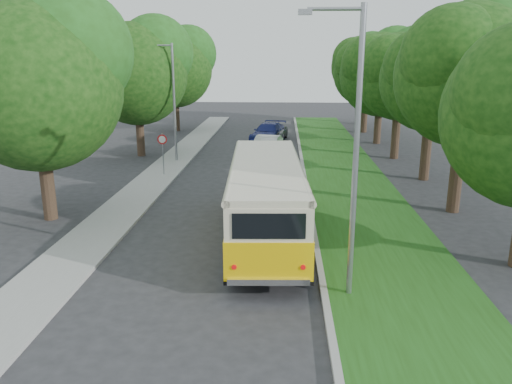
# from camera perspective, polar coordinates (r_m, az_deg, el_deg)

# --- Properties ---
(ground) EXTENTS (120.00, 120.00, 0.00)m
(ground) POSITION_cam_1_polar(r_m,az_deg,el_deg) (17.27, -4.97, -7.67)
(ground) COLOR #29292C
(ground) RESTS_ON ground
(curb) EXTENTS (0.20, 70.00, 0.15)m
(curb) POSITION_cam_1_polar(r_m,az_deg,el_deg) (21.81, 6.28, -2.55)
(curb) COLOR gray
(curb) RESTS_ON ground
(grass_verge) EXTENTS (4.50, 70.00, 0.13)m
(grass_verge) POSITION_cam_1_polar(r_m,az_deg,el_deg) (22.07, 12.39, -2.63)
(grass_verge) COLOR #204A13
(grass_verge) RESTS_ON ground
(sidewalk) EXTENTS (2.20, 70.00, 0.12)m
(sidewalk) POSITION_cam_1_polar(r_m,az_deg,el_deg) (22.92, -15.20, -2.16)
(sidewalk) COLOR gray
(sidewalk) RESTS_ON ground
(treeline) EXTENTS (24.27, 41.91, 9.46)m
(treeline) POSITION_cam_1_polar(r_m,az_deg,el_deg) (33.75, 4.62, 13.89)
(treeline) COLOR #332319
(treeline) RESTS_ON ground
(lamppost_near) EXTENTS (1.71, 0.16, 8.00)m
(lamppost_near) POSITION_cam_1_polar(r_m,az_deg,el_deg) (13.57, 11.01, 5.03)
(lamppost_near) COLOR gray
(lamppost_near) RESTS_ON ground
(lamppost_far) EXTENTS (1.71, 0.16, 7.50)m
(lamppost_far) POSITION_cam_1_polar(r_m,az_deg,el_deg) (32.61, -9.52, 10.50)
(lamppost_far) COLOR gray
(lamppost_far) RESTS_ON ground
(warning_sign) EXTENTS (0.56, 0.10, 2.50)m
(warning_sign) POSITION_cam_1_polar(r_m,az_deg,el_deg) (28.98, -10.63, 5.07)
(warning_sign) COLOR gray
(warning_sign) RESTS_ON ground
(vintage_bus) EXTENTS (3.12, 10.28, 3.02)m
(vintage_bus) POSITION_cam_1_polar(r_m,az_deg,el_deg) (18.54, 1.15, -1.04)
(vintage_bus) COLOR yellow
(vintage_bus) RESTS_ON ground
(car_silver) EXTENTS (2.32, 4.09, 1.31)m
(car_silver) POSITION_cam_1_polar(r_m,az_deg,el_deg) (25.95, 2.81, 1.76)
(car_silver) COLOR #9F9FA3
(car_silver) RESTS_ON ground
(car_white) EXTENTS (2.26, 4.64, 1.47)m
(car_white) POSITION_cam_1_polar(r_m,az_deg,el_deg) (34.07, 1.23, 5.16)
(car_white) COLOR silver
(car_white) RESTS_ON ground
(car_blue) EXTENTS (3.23, 5.51, 1.50)m
(car_blue) POSITION_cam_1_polar(r_m,az_deg,el_deg) (40.49, 1.41, 6.80)
(car_blue) COLOR navy
(car_blue) RESTS_ON ground
(car_grey) EXTENTS (2.81, 5.00, 1.32)m
(car_grey) POSITION_cam_1_polar(r_m,az_deg,el_deg) (41.11, 1.76, 6.81)
(car_grey) COLOR #54575C
(car_grey) RESTS_ON ground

